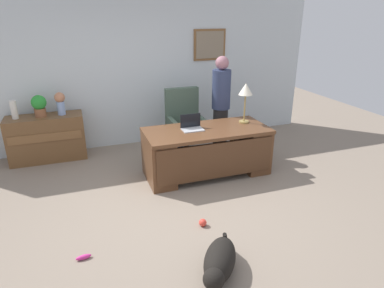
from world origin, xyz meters
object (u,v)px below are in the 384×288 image
(vase_with_flowers, at_px, (60,102))
(dog_toy_ball, at_px, (203,223))
(person_standing, at_px, (221,105))
(dog_lying, at_px, (219,262))
(credenza, at_px, (47,138))
(laptop, at_px, (192,126))
(dog_toy_bone, at_px, (84,257))
(desk, at_px, (207,150))
(armchair, at_px, (185,126))
(vase_empty, at_px, (14,110))
(desk_lamp, at_px, (246,92))
(potted_plant, at_px, (39,105))

(vase_with_flowers, bearing_deg, dog_toy_ball, -61.11)
(person_standing, distance_m, dog_lying, 3.22)
(credenza, height_order, dog_lying, credenza)
(laptop, bearing_deg, vase_with_flowers, 144.23)
(dog_toy_ball, bearing_deg, person_standing, 61.45)
(dog_toy_ball, distance_m, dog_toy_bone, 1.39)
(desk, height_order, vase_with_flowers, vase_with_flowers)
(credenza, distance_m, armchair, 2.38)
(vase_with_flowers, bearing_deg, vase_empty, 180.00)
(person_standing, bearing_deg, dog_toy_ball, -118.55)
(person_standing, distance_m, vase_with_flowers, 2.72)
(dog_lying, relative_size, desk_lamp, 1.10)
(person_standing, bearing_deg, dog_toy_bone, -138.80)
(vase_with_flowers, distance_m, dog_toy_bone, 3.04)
(laptop, height_order, dog_toy_ball, laptop)
(person_standing, bearing_deg, desk_lamp, -77.66)
(laptop, relative_size, vase_empty, 1.06)
(dog_lying, xyz_separation_m, vase_empty, (-2.09, 3.55, 0.77))
(desk, relative_size, vase_with_flowers, 4.99)
(credenza, bearing_deg, vase_with_flowers, 0.26)
(vase_with_flowers, bearing_deg, person_standing, -14.57)
(armchair, relative_size, desk_lamp, 1.82)
(credenza, xyz_separation_m, laptop, (2.16, -1.34, 0.41))
(desk, relative_size, dog_lying, 2.72)
(person_standing, relative_size, vase_with_flowers, 4.51)
(person_standing, xyz_separation_m, desk_lamp, (0.14, -0.62, 0.35))
(person_standing, height_order, dog_toy_ball, person_standing)
(dog_lying, distance_m, vase_with_flowers, 3.90)
(dog_toy_bone, bearing_deg, desk, 36.23)
(desk, xyz_separation_m, person_standing, (0.55, 0.76, 0.49))
(potted_plant, bearing_deg, vase_with_flowers, -0.00)
(dog_lying, xyz_separation_m, vase_with_flowers, (-1.37, 3.55, 0.84))
(dog_lying, bearing_deg, armchair, 77.89)
(vase_with_flowers, bearing_deg, desk_lamp, -25.23)
(desk_lamp, distance_m, vase_with_flowers, 3.07)
(laptop, distance_m, desk_lamp, 1.01)
(credenza, bearing_deg, potted_plant, 177.78)
(person_standing, height_order, vase_empty, person_standing)
(vase_empty, height_order, dog_toy_ball, vase_empty)
(armchair, distance_m, laptop, 0.92)
(desk, distance_m, desk_lamp, 1.09)
(desk, relative_size, dog_toy_ball, 20.39)
(desk, relative_size, credenza, 1.54)
(desk, xyz_separation_m, credenza, (-2.38, 1.44, -0.02))
(credenza, distance_m, dog_toy_bone, 2.93)
(dog_lying, bearing_deg, person_standing, 66.26)
(laptop, bearing_deg, desk_lamp, 2.37)
(vase_empty, height_order, dog_toy_bone, vase_empty)
(armchair, relative_size, potted_plant, 3.22)
(armchair, xyz_separation_m, person_standing, (0.60, -0.20, 0.38))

